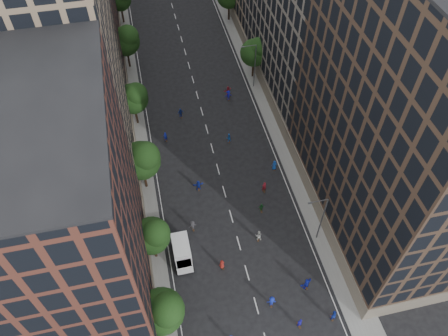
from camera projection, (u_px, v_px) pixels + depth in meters
name	position (u px, v px, depth m)	size (l,w,h in m)	color
ground	(202.00, 113.00, 76.06)	(240.00, 240.00, 0.00)	black
sidewalk_left	(130.00, 95.00, 79.02)	(4.00, 105.00, 0.15)	slate
sidewalk_right	(257.00, 77.00, 82.39)	(4.00, 105.00, 0.15)	slate
bldg_left_a	(65.00, 225.00, 43.71)	(14.00, 22.00, 30.00)	#532A20
bldg_left_b	(62.00, 65.00, 57.23)	(14.00, 26.00, 34.00)	#887159
bldg_right_a	(403.00, 118.00, 49.26)	(14.00, 30.00, 36.00)	#412F23
bldg_right_b	(312.00, 1.00, 68.59)	(14.00, 28.00, 33.00)	#6D645A
tree_left_0	(163.00, 311.00, 47.28)	(5.20, 5.20, 8.83)	black
tree_left_1	(153.00, 235.00, 53.86)	(4.80, 4.80, 8.21)	black
tree_left_2	(142.00, 159.00, 60.76)	(5.60, 5.60, 9.45)	black
tree_left_3	(134.00, 97.00, 69.96)	(5.00, 5.00, 8.58)	black
tree_left_4	(126.00, 40.00, 79.77)	(5.40, 5.40, 9.08)	black
tree_right_a	(255.00, 51.00, 78.27)	(5.00, 5.00, 8.39)	black
streetlamp_near	(321.00, 217.00, 56.00)	(2.64, 0.22, 9.06)	#595B60
streetlamp_far	(254.00, 64.00, 76.69)	(2.64, 0.22, 9.06)	#595B60
cargo_van	(182.00, 252.00, 56.98)	(2.35, 5.00, 2.65)	white
skater_1	(300.00, 323.00, 51.55)	(0.63, 0.41, 1.73)	#16118D
skater_2	(333.00, 315.00, 52.11)	(0.87, 0.68, 1.79)	navy
skater_3	(272.00, 302.00, 53.20)	(1.15, 0.66, 1.79)	#1628B3
skater_4	(178.00, 263.00, 56.66)	(0.95, 0.40, 1.63)	#163BB7
skater_5	(306.00, 284.00, 54.60)	(1.80, 0.57, 1.94)	#121C97
skater_6	(222.00, 264.00, 56.53)	(0.78, 0.51, 1.60)	#A2221B
skater_7	(264.00, 187.00, 64.44)	(0.71, 0.46, 1.94)	maroon
skater_8	(258.00, 236.00, 59.14)	(0.90, 0.70, 1.86)	#BCBCB7
skater_9	(193.00, 226.00, 60.21)	(1.13, 0.65, 1.76)	#38373B
skater_10	(261.00, 208.00, 62.32)	(0.88, 0.37, 1.50)	#1B5D27
skater_11	(198.00, 185.00, 64.71)	(1.66, 0.53, 1.79)	#122395
skater_12	(274.00, 165.00, 67.25)	(0.86, 0.56, 1.75)	blue
skater_13	(165.00, 137.00, 71.22)	(0.63, 0.41, 1.73)	#1524B0
skater_14	(229.00, 138.00, 71.09)	(0.79, 0.62, 1.64)	blue
skater_15	(228.00, 95.00, 77.62)	(1.25, 0.72, 1.94)	#1415A7
skater_16	(181.00, 113.00, 74.79)	(1.05, 0.44, 1.80)	#1430A9
skater_17	(228.00, 91.00, 78.57)	(1.64, 0.52, 1.77)	maroon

